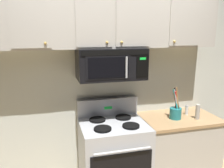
{
  "coord_description": "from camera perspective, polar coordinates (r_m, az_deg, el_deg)",
  "views": [
    {
      "loc": [
        -0.69,
        -2.05,
        1.94
      ],
      "look_at": [
        0.0,
        0.49,
        1.35
      ],
      "focal_mm": 38.38,
      "sensor_mm": 36.0,
      "label": 1
    }
  ],
  "objects": [
    {
      "name": "over_range_microwave",
      "position": [
        2.71,
        -0.28,
        4.88
      ],
      "size": [
        0.76,
        0.43,
        0.35
      ],
      "color": "black"
    },
    {
      "name": "back_wall",
      "position": [
        2.98,
        -1.5,
        1.21
      ],
      "size": [
        5.2,
        0.1,
        2.7
      ],
      "primitive_type": "cube",
      "color": "silver",
      "rests_on": "ground_plane"
    },
    {
      "name": "utensil_crock_teal",
      "position": [
        2.99,
        14.92,
        -6.23
      ],
      "size": [
        0.14,
        0.14,
        0.39
      ],
      "color": "teal",
      "rests_on": "counter_segment"
    },
    {
      "name": "pepper_mill",
      "position": [
        3.05,
        19.72,
        -6.27
      ],
      "size": [
        0.05,
        0.05,
        0.18
      ],
      "primitive_type": "cylinder",
      "color": "#B7B2A8",
      "rests_on": "counter_segment"
    },
    {
      "name": "counter_segment",
      "position": [
        3.27,
        15.15,
        -14.91
      ],
      "size": [
        0.93,
        0.65,
        0.9
      ],
      "color": "#BCB7AD",
      "rests_on": "ground_plane"
    },
    {
      "name": "salt_shaker",
      "position": [
        3.18,
        17.36,
        -5.95
      ],
      "size": [
        0.04,
        0.04,
        0.12
      ],
      "color": "white",
      "rests_on": "counter_segment"
    },
    {
      "name": "stove_range",
      "position": [
        2.96,
        0.35,
        -17.17
      ],
      "size": [
        0.76,
        0.69,
        1.12
      ],
      "color": "#B7BABF",
      "rests_on": "ground_plane"
    },
    {
      "name": "upper_cabinets",
      "position": [
        2.72,
        -0.46,
        14.41
      ],
      "size": [
        2.5,
        0.36,
        0.55
      ],
      "color": "#BCB7AD"
    }
  ]
}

